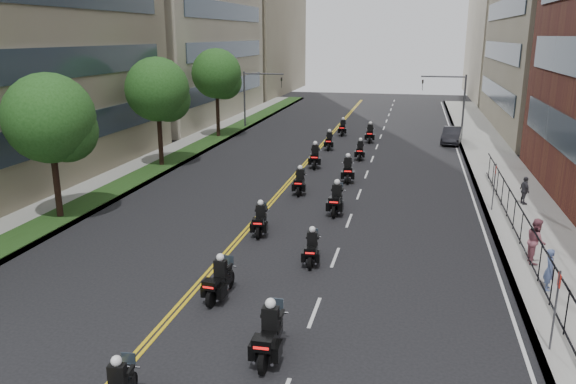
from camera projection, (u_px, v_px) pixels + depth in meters
name	position (u px, v px, depth m)	size (l,w,h in m)	color
sidewalk_right	(504.00, 181.00, 35.91)	(4.00, 90.00, 0.15)	gray
sidewalk_left	(158.00, 163.00, 40.99)	(4.00, 90.00, 0.15)	gray
grass_strip	(168.00, 162.00, 40.79)	(2.00, 90.00, 0.04)	#203C16
building_right_far	(531.00, 6.00, 80.20)	(15.00, 28.00, 26.00)	#A39984
building_left_far	(240.00, 9.00, 89.40)	(16.00, 28.00, 26.00)	gray
iron_fence	(526.00, 235.00, 23.69)	(0.05, 28.00, 1.50)	black
street_trees	(120.00, 103.00, 33.41)	(4.40, 38.40, 7.98)	black
traffic_signal_right	(454.00, 96.00, 51.42)	(4.09, 0.20, 5.60)	#3F3F44
traffic_signal_left	(254.00, 91.00, 55.46)	(4.09, 0.20, 5.60)	#3F3F44
motorcycle_1	(270.00, 336.00, 16.14)	(0.57, 2.47, 1.82)	black
motorcycle_2	(219.00, 281.00, 19.86)	(0.60, 2.24, 1.65)	black
motorcycle_3	(312.00, 249.00, 22.96)	(0.57, 2.11, 1.56)	black
motorcycle_4	(260.00, 221.00, 26.32)	(0.66, 2.22, 1.64)	black
motorcycle_5	(336.00, 200.00, 29.34)	(0.57, 2.48, 1.83)	black
motorcycle_6	(300.00, 182.00, 33.10)	(0.62, 2.29, 1.69)	black
motorcycle_7	(348.00, 170.00, 35.83)	(0.72, 2.46, 1.82)	black
motorcycle_8	(315.00, 157.00, 39.67)	(0.74, 2.52, 1.86)	black
motorcycle_9	(360.00, 151.00, 42.22)	(0.53, 2.21, 1.63)	black
motorcycle_10	(329.00, 142.00, 45.91)	(0.58, 2.24, 1.65)	black
motorcycle_11	(370.00, 134.00, 49.02)	(0.58, 2.45, 1.81)	black
motorcycle_12	(343.00, 128.00, 52.39)	(0.53, 2.27, 1.67)	black
parked_sedan	(452.00, 135.00, 48.46)	(1.49, 4.28, 1.41)	black
pedestrian_a	(550.00, 269.00, 20.19)	(0.57, 0.37, 1.55)	#516395
pedestrian_b	(536.00, 241.00, 22.60)	(0.90, 0.70, 1.85)	#9C5563
pedestrian_c	(525.00, 190.00, 30.44)	(0.91, 0.38, 1.55)	#3A3940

